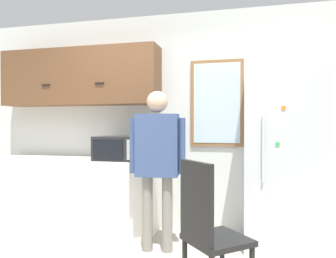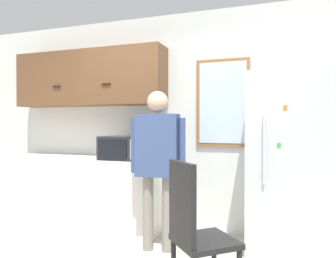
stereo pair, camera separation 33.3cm
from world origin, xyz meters
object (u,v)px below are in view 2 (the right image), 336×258
object	(u,v)px
microwave	(124,148)
chair	(194,228)
refrigerator	(288,162)
person	(158,154)

from	to	relation	value
microwave	chair	size ratio (longest dim) A/B	0.50
refrigerator	chair	world-z (taller)	refrigerator
refrigerator	chair	xyz separation A→B (m)	(-0.65, -1.31, -0.36)
person	chair	distance (m)	1.17
person	refrigerator	size ratio (longest dim) A/B	0.90
person	chair	size ratio (longest dim) A/B	1.58
chair	refrigerator	bearing A→B (deg)	-67.83
microwave	person	xyz separation A→B (m)	(0.59, -0.38, -0.02)
refrigerator	microwave	bearing A→B (deg)	-178.35
microwave	refrigerator	distance (m)	1.86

